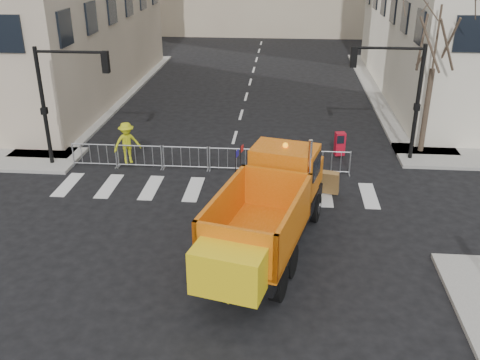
# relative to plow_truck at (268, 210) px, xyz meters

# --- Properties ---
(ground) EXTENTS (120.00, 120.00, 0.00)m
(ground) POSITION_rel_plow_truck_xyz_m (-2.13, -0.81, -1.62)
(ground) COLOR black
(ground) RESTS_ON ground
(sidewalk_back) EXTENTS (64.00, 5.00, 0.15)m
(sidewalk_back) POSITION_rel_plow_truck_xyz_m (-2.13, 7.69, -1.54)
(sidewalk_back) COLOR gray
(sidewalk_back) RESTS_ON ground
(traffic_light_left) EXTENTS (0.18, 0.18, 5.40)m
(traffic_light_left) POSITION_rel_plow_truck_xyz_m (-10.13, 6.69, 1.08)
(traffic_light_left) COLOR black
(traffic_light_left) RESTS_ON ground
(traffic_light_right) EXTENTS (0.18, 0.18, 5.40)m
(traffic_light_right) POSITION_rel_plow_truck_xyz_m (6.37, 8.69, 1.08)
(traffic_light_right) COLOR black
(traffic_light_right) RESTS_ON ground
(crowd_barriers) EXTENTS (12.60, 0.60, 1.10)m
(crowd_barriers) POSITION_rel_plow_truck_xyz_m (-2.88, 6.79, -1.07)
(crowd_barriers) COLOR #9EA0A5
(crowd_barriers) RESTS_ON ground
(street_tree) EXTENTS (3.00, 3.00, 7.50)m
(street_tree) POSITION_rel_plow_truck_xyz_m (7.07, 9.69, 2.13)
(street_tree) COLOR #382B21
(street_tree) RESTS_ON ground
(plow_truck) EXTENTS (4.69, 9.70, 3.64)m
(plow_truck) POSITION_rel_plow_truck_xyz_m (0.00, 0.00, 0.00)
(plow_truck) COLOR black
(plow_truck) RESTS_ON ground
(cop_a) EXTENTS (0.70, 0.50, 1.81)m
(cop_a) POSITION_rel_plow_truck_xyz_m (1.63, 3.56, -0.71)
(cop_a) COLOR black
(cop_a) RESTS_ON ground
(cop_b) EXTENTS (0.94, 0.80, 1.71)m
(cop_b) POSITION_rel_plow_truck_xyz_m (0.28, 5.53, -0.76)
(cop_b) COLOR black
(cop_b) RESTS_ON ground
(cop_c) EXTENTS (0.88, 1.00, 1.62)m
(cop_c) POSITION_rel_plow_truck_xyz_m (1.02, 5.23, -0.81)
(cop_c) COLOR black
(cop_c) RESTS_ON ground
(worker) EXTENTS (1.43, 1.26, 1.92)m
(worker) POSITION_rel_plow_truck_xyz_m (-6.62, 6.96, -0.51)
(worker) COLOR #B4B815
(worker) RESTS_ON sidewalk_back
(newspaper_box) EXTENTS (0.52, 0.48, 1.10)m
(newspaper_box) POSITION_rel_plow_truck_xyz_m (3.08, 8.79, -0.92)
(newspaper_box) COLOR #AE0D1F
(newspaper_box) RESTS_ON sidewalk_back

